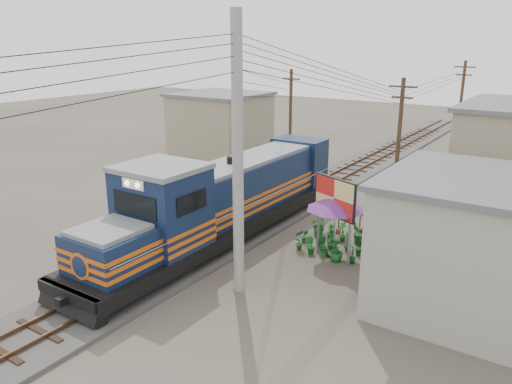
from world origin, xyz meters
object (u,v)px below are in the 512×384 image
Objects in this scene: billboard at (335,200)px; market_umbrella at (336,203)px; vendor at (367,238)px; locomotive at (223,202)px.

market_umbrella is (-0.04, 0.21, -0.20)m from billboard.
market_umbrella is 2.13m from vendor.
billboard reaches higher than vendor.
locomotive is at bearing -168.26° from market_umbrella.
market_umbrella is 1.61× the size of vendor.
billboard is 0.29m from market_umbrella.
billboard is at bearing 18.90° from vendor.
billboard is at bearing -78.47° from market_umbrella.
vendor is (6.34, 1.82, -0.98)m from locomotive.
billboard is at bearing 9.35° from locomotive.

